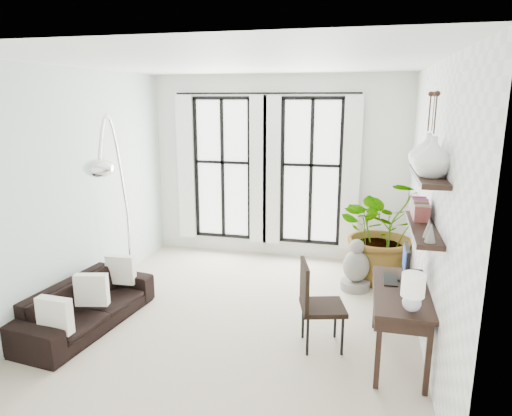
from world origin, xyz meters
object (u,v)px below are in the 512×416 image
(plant, at_px, (384,230))
(desk, at_px, (401,297))
(sofa, at_px, (86,305))
(buddha, at_px, (356,268))
(desk_chair, at_px, (315,299))
(arc_lamp, at_px, (112,161))

(plant, xyz_separation_m, desk, (0.11, -2.29, -0.08))
(sofa, bearing_deg, buddha, -52.12)
(desk_chair, bearing_deg, plant, 54.80)
(plant, relative_size, buddha, 2.11)
(desk, xyz_separation_m, buddha, (-0.49, 1.84, -0.42))
(desk, xyz_separation_m, desk_chair, (-0.92, 0.07, -0.16))
(desk_chair, height_order, arc_lamp, arc_lamp)
(arc_lamp, bearing_deg, plant, 26.04)
(desk, height_order, buddha, desk)
(plant, relative_size, desk_chair, 1.62)
(arc_lamp, height_order, buddha, arc_lamp)
(desk, distance_m, desk_chair, 0.93)
(desk, bearing_deg, plant, 92.83)
(sofa, relative_size, arc_lamp, 0.74)
(plant, relative_size, desk, 1.21)
(desk, relative_size, arc_lamp, 0.52)
(sofa, xyz_separation_m, plant, (3.63, 2.40, 0.55))
(plant, bearing_deg, buddha, -130.05)
(plant, distance_m, arc_lamp, 4.10)
(desk_chair, relative_size, arc_lamp, 0.39)
(desk, bearing_deg, sofa, -178.32)
(desk_chair, height_order, buddha, desk_chair)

